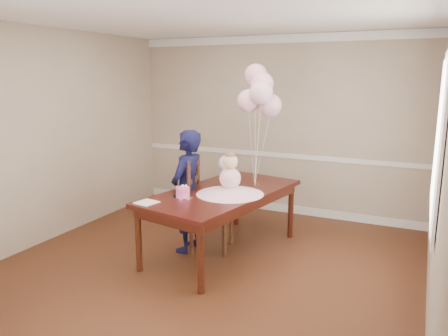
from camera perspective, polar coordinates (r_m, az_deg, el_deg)
floor at (r=4.88m, az=-3.36°, el=-13.58°), size 4.50×5.00×0.00m
ceiling at (r=4.44m, az=-3.82°, el=19.68°), size 4.50×5.00×0.02m
wall_back at (r=6.75m, az=6.68°, el=5.50°), size 4.50×0.02×2.70m
wall_left at (r=5.88m, az=-23.27°, el=3.64°), size 0.02×5.00×2.70m
wall_right at (r=3.94m, az=26.55°, el=-0.34°), size 0.02×5.00×2.70m
chair_rail_trim at (r=6.80m, az=6.56°, el=1.72°), size 4.50×0.02×0.07m
crown_molding at (r=6.71m, az=6.93°, el=16.41°), size 4.50×0.02×0.12m
baseboard_trim at (r=7.00m, az=6.40°, el=-5.06°), size 4.50×0.02×0.12m
window_frame at (r=4.40m, az=26.40°, el=3.50°), size 0.02×1.66×1.56m
window_blinds at (r=4.40m, az=26.16°, el=3.52°), size 0.01×1.50×1.40m
dining_table_top at (r=5.16m, az=-0.28°, el=-3.29°), size 1.39×2.21×0.05m
table_apron at (r=5.18m, az=-0.28°, el=-4.11°), size 1.27×2.09×0.10m
table_leg_fl at (r=4.88m, az=-11.11°, el=-9.19°), size 0.08×0.08×0.72m
table_leg_fr at (r=4.33m, az=-3.10°, el=-11.78°), size 0.08×0.08×0.72m
table_leg_bl at (r=6.25m, az=1.64°, el=-4.23°), size 0.08×0.08×0.72m
table_leg_br at (r=5.83m, az=8.71°, el=-5.57°), size 0.08×0.08×0.72m
baby_skirt at (r=5.01m, az=0.79°, el=-2.84°), size 0.91×0.91×0.10m
baby_torso at (r=4.98m, az=0.80°, el=-1.35°), size 0.25×0.25×0.25m
baby_head at (r=4.94m, az=0.80°, el=0.85°), size 0.17×0.17×0.17m
baby_hair at (r=4.93m, az=0.81°, el=1.56°), size 0.12×0.12×0.12m
cake_platter at (r=4.93m, az=-5.40°, el=-3.72°), size 0.26×0.26×0.01m
birthday_cake at (r=4.91m, az=-5.41°, el=-3.10°), size 0.18×0.18×0.10m
cake_flower_a at (r=4.90m, az=-5.43°, el=-2.34°), size 0.03×0.03×0.03m
cake_flower_b at (r=4.89m, az=-5.00°, el=-2.35°), size 0.03×0.03×0.03m
rose_vase_near at (r=5.46m, az=0.32°, el=-1.25°), size 0.12×0.12×0.16m
roses_near at (r=5.42m, az=0.32°, el=0.65°), size 0.20×0.20×0.20m
napkin at (r=4.74m, az=-10.09°, el=-4.46°), size 0.24×0.24×0.01m
balloon_weight at (r=5.55m, az=4.02°, el=-1.84°), size 0.05×0.05×0.02m
balloon_a at (r=5.45m, az=3.25°, el=8.75°), size 0.29×0.29×0.29m
balloon_b at (r=5.29m, az=4.86°, el=9.75°), size 0.29×0.29×0.29m
balloon_c at (r=5.47m, az=4.98°, el=10.89°), size 0.29×0.29×0.29m
balloon_d at (r=5.54m, az=4.18°, el=11.98°), size 0.29×0.29×0.29m
balloon_e at (r=5.39m, az=6.04°, el=8.12°), size 0.29×0.29×0.29m
balloon_ribbon_a at (r=5.49m, az=3.63°, el=2.62°), size 0.09×0.02×0.86m
balloon_ribbon_b at (r=5.40m, az=4.41°, el=3.01°), size 0.09×0.07×0.96m
balloon_ribbon_c at (r=5.48m, az=4.48°, el=3.68°), size 0.04×0.09×1.06m
balloon_ribbon_d at (r=5.51m, az=4.08°, el=4.27°), size 0.07×0.12×1.16m
balloon_ribbon_e at (r=5.46m, az=5.00°, el=2.27°), size 0.16×0.05×0.80m
dining_chair_seat at (r=5.34m, az=-1.61°, el=-5.45°), size 0.59×0.59×0.06m
chair_leg_fl at (r=5.29m, az=-4.27°, el=-8.65°), size 0.05×0.05×0.48m
chair_leg_fr at (r=5.20m, az=0.04°, el=-9.02°), size 0.05×0.05×0.48m
chair_leg_bl at (r=5.66m, az=-3.09°, el=-7.26°), size 0.05×0.05×0.48m
chair_leg_br at (r=5.57m, az=0.94°, el=-7.57°), size 0.05×0.05×0.48m
chair_back_post_l at (r=5.12m, az=-4.61°, el=-2.47°), size 0.05×0.05×0.63m
chair_back_post_r at (r=5.50m, az=-3.38°, el=-1.45°), size 0.05×0.05×0.63m
chair_slat_low at (r=5.34m, az=-3.96°, el=-3.34°), size 0.13×0.44×0.06m
chair_slat_mid at (r=5.30m, az=-3.98°, el=-1.47°), size 0.13×0.44×0.06m
chair_slat_top at (r=5.26m, az=-4.01°, el=0.42°), size 0.13×0.44×0.06m
woman at (r=5.27m, az=-4.81°, el=-3.04°), size 0.37×0.54×1.48m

